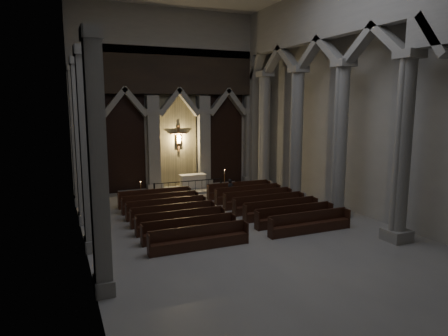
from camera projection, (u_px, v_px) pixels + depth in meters
name	position (u px, v px, depth m)	size (l,w,h in m)	color
room	(259.00, 61.00, 16.25)	(24.00, 24.10, 12.00)	gray
sanctuary_wall	(178.00, 92.00, 26.88)	(14.00, 0.77, 12.00)	gray
right_arcade	(346.00, 63.00, 19.55)	(1.00, 24.00, 12.00)	gray
left_pilasters	(84.00, 149.00, 17.41)	(0.60, 13.00, 8.03)	gray
sanctuary_step	(184.00, 190.00, 27.08)	(8.50, 2.60, 0.15)	gray
altar	(193.00, 181.00, 27.44)	(1.81, 0.72, 0.92)	beige
altar_rail	(189.00, 185.00, 26.07)	(4.66, 0.09, 0.91)	black
candle_stand_left	(141.00, 196.00, 24.29)	(0.21, 0.21, 1.22)	#A46F32
candle_stand_right	(224.00, 186.00, 26.84)	(0.25, 0.25, 1.51)	#A46F32
pews	(223.00, 211.00, 20.83)	(9.65, 8.13, 0.95)	black
worshipper	(231.00, 189.00, 24.63)	(0.47, 0.31, 1.28)	black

